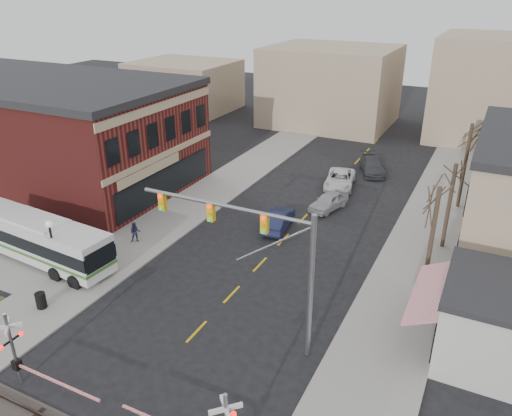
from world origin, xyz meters
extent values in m
plane|color=black|center=(0.00, 0.00, 0.00)|extent=(160.00, 160.00, 0.00)
cube|color=gray|center=(-9.50, 20.00, 0.06)|extent=(5.00, 60.00, 0.12)
cube|color=gray|center=(9.50, 20.00, 0.06)|extent=(5.00, 60.00, 0.12)
cube|color=maroon|center=(-27.00, 16.00, 4.50)|extent=(30.00, 15.00, 9.00)
cube|color=#262628|center=(-27.00, 16.00, 9.30)|extent=(30.40, 15.40, 0.60)
cube|color=tan|center=(-11.95, 16.00, 4.30)|extent=(0.10, 15.00, 0.50)
cube|color=tan|center=(-11.95, 16.00, 8.40)|extent=(0.10, 15.00, 0.70)
cube|color=black|center=(-11.95, 16.00, 1.80)|extent=(0.08, 13.00, 2.60)
cube|color=red|center=(11.20, 7.00, 3.00)|extent=(1.68, 6.00, 0.87)
cylinder|color=#382B21|center=(10.50, 12.00, 3.50)|extent=(0.28, 0.28, 6.75)
cylinder|color=#382B21|center=(10.80, 18.00, 3.27)|extent=(0.28, 0.28, 6.30)
cylinder|color=#382B21|center=(11.00, 26.00, 3.72)|extent=(0.28, 0.28, 7.20)
cube|color=silver|center=(-13.75, 3.81, 1.77)|extent=(12.09, 3.49, 2.63)
cube|color=black|center=(-13.75, 3.81, 1.94)|extent=(12.13, 3.53, 0.89)
cube|color=#397727|center=(-13.75, 3.81, 1.14)|extent=(12.13, 3.53, 0.20)
cylinder|color=black|center=(-13.75, 3.81, 0.50)|extent=(1.19, 2.65, 0.99)
cylinder|color=gray|center=(6.12, 3.02, 4.00)|extent=(0.28, 0.28, 8.00)
cylinder|color=gray|center=(1.35, 3.02, 7.50)|extent=(9.54, 0.20, 0.20)
cube|color=gold|center=(3.62, 3.02, 7.00)|extent=(0.35, 0.30, 1.00)
cube|color=gold|center=(0.62, 3.02, 7.00)|extent=(0.35, 0.30, 1.00)
cube|color=gold|center=(-2.38, 3.02, 7.00)|extent=(0.35, 0.30, 1.00)
cylinder|color=gray|center=(-5.52, -4.98, 2.00)|extent=(0.16, 0.16, 4.00)
cube|color=silver|center=(-5.52, -4.98, 3.30)|extent=(1.00, 1.00, 0.18)
cube|color=silver|center=(-5.52, -4.98, 3.30)|extent=(1.00, 1.00, 0.18)
sphere|color=#FF0C0C|center=(-5.52, -5.53, 2.50)|extent=(0.26, 0.26, 0.26)
sphere|color=#FF0C0C|center=(-5.52, -4.43, 2.50)|extent=(0.26, 0.26, 0.26)
cube|color=black|center=(-5.52, -4.98, 1.10)|extent=(0.35, 0.35, 0.50)
cube|color=#FF0C0C|center=(-2.92, -4.98, 1.10)|extent=(5.00, 0.10, 0.10)
cube|color=silver|center=(5.75, -4.74, 3.30)|extent=(1.00, 1.00, 0.18)
cube|color=silver|center=(5.75, -4.74, 3.30)|extent=(1.00, 1.00, 0.18)
sphere|color=#FF0C0C|center=(5.75, -4.19, 2.50)|extent=(0.26, 0.26, 0.26)
cylinder|color=black|center=(-10.80, 2.50, 2.00)|extent=(0.14, 0.14, 3.77)
sphere|color=silver|center=(-10.80, 2.50, 4.04)|extent=(0.44, 0.44, 0.44)
cylinder|color=black|center=(-9.29, -0.25, 0.60)|extent=(0.60, 0.60, 0.97)
imported|color=#A3A2A7|center=(1.20, 20.82, 0.72)|extent=(2.76, 4.51, 1.44)
imported|color=#181D3E|center=(-1.14, 15.62, 0.75)|extent=(2.19, 4.72, 1.50)
imported|color=white|center=(0.52, 26.02, 0.75)|extent=(3.46, 5.79, 1.50)
imported|color=#36363B|center=(2.26, 31.22, 0.75)|extent=(3.99, 5.58, 1.50)
imported|color=#5F544C|center=(-9.10, 3.10, 0.96)|extent=(0.49, 0.67, 1.69)
imported|color=navy|center=(-9.52, 8.69, 0.91)|extent=(0.97, 0.93, 1.58)
camera|label=1|loc=(12.79, -16.44, 17.61)|focal=35.00mm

